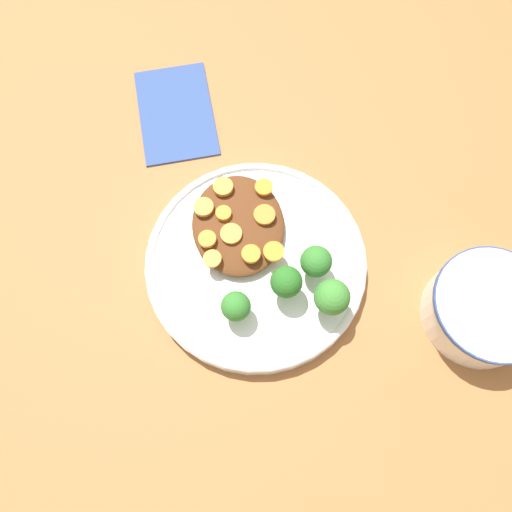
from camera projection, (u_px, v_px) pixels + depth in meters
ground_plane at (256, 266)px, 0.60m from camera, size 4.00×4.00×0.00m
plate at (256, 262)px, 0.58m from camera, size 0.26×0.26×0.02m
dip_bowl at (486, 308)px, 0.55m from camera, size 0.13×0.13×0.06m
stew_mound at (238, 225)px, 0.58m from camera, size 0.13×0.11×0.02m
broccoli_floret_0 at (236, 307)px, 0.53m from camera, size 0.03×0.03×0.05m
broccoli_floret_1 at (316, 262)px, 0.55m from camera, size 0.04×0.04×0.05m
broccoli_floret_2 at (286, 282)px, 0.53m from camera, size 0.04×0.04×0.05m
broccoli_floret_3 at (332, 297)px, 0.53m from camera, size 0.04×0.04×0.06m
carrot_slice_0 at (231, 234)px, 0.56m from camera, size 0.02×0.02×0.00m
carrot_slice_1 at (273, 248)px, 0.56m from camera, size 0.02×0.02×0.00m
carrot_slice_2 at (204, 207)px, 0.58m from camera, size 0.02×0.02×0.01m
carrot_slice_3 at (223, 187)px, 0.58m from camera, size 0.02×0.02×0.01m
carrot_slice_4 at (264, 187)px, 0.58m from camera, size 0.02×0.02×0.00m
carrot_slice_5 at (212, 260)px, 0.55m from camera, size 0.02×0.02×0.00m
carrot_slice_6 at (224, 213)px, 0.57m from camera, size 0.02×0.02×0.01m
carrot_slice_7 at (264, 215)px, 0.57m from camera, size 0.03×0.03×0.00m
carrot_slice_8 at (207, 239)px, 0.56m from camera, size 0.02×0.02×0.01m
carrot_slice_9 at (251, 257)px, 0.55m from camera, size 0.02×0.02×0.01m
napkin at (176, 112)px, 0.67m from camera, size 0.16×0.11×0.01m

